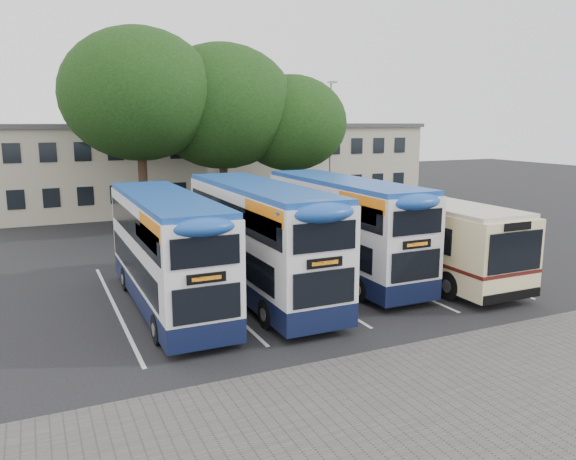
# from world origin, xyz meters

# --- Properties ---
(ground) EXTENTS (120.00, 120.00, 0.00)m
(ground) POSITION_xyz_m (0.00, 0.00, 0.00)
(ground) COLOR black
(ground) RESTS_ON ground
(paving_strip) EXTENTS (40.00, 6.00, 0.01)m
(paving_strip) POSITION_xyz_m (-2.00, -5.00, 0.01)
(paving_strip) COLOR #595654
(paving_strip) RESTS_ON ground
(bay_lines) EXTENTS (14.12, 11.00, 0.01)m
(bay_lines) POSITION_xyz_m (-3.75, 5.00, 0.01)
(bay_lines) COLOR silver
(bay_lines) RESTS_ON ground
(depot_building) EXTENTS (32.40, 8.40, 6.20)m
(depot_building) POSITION_xyz_m (0.00, 26.99, 3.15)
(depot_building) COLOR #C2B39C
(depot_building) RESTS_ON ground
(lamp_post) EXTENTS (0.25, 1.05, 9.06)m
(lamp_post) POSITION_xyz_m (6.00, 19.97, 5.08)
(lamp_post) COLOR gray
(lamp_post) RESTS_ON ground
(tree_left) EXTENTS (8.53, 8.53, 11.44)m
(tree_left) POSITION_xyz_m (-7.30, 17.71, 7.80)
(tree_left) COLOR black
(tree_left) RESTS_ON ground
(tree_mid) EXTENTS (8.73, 8.73, 10.95)m
(tree_mid) POSITION_xyz_m (-2.29, 18.42, 7.22)
(tree_mid) COLOR black
(tree_mid) RESTS_ON ground
(tree_right) EXTENTS (6.96, 6.96, 9.21)m
(tree_right) POSITION_xyz_m (1.91, 17.70, 6.24)
(tree_right) COLOR black
(tree_right) RESTS_ON ground
(bus_dd_left) EXTENTS (2.29, 9.46, 3.94)m
(bus_dd_left) POSITION_xyz_m (-9.04, 4.19, 2.17)
(bus_dd_left) COLOR #0E1535
(bus_dd_left) RESTS_ON ground
(bus_dd_mid) EXTENTS (2.42, 9.96, 4.15)m
(bus_dd_mid) POSITION_xyz_m (-5.64, 4.16, 2.29)
(bus_dd_mid) COLOR #0E1535
(bus_dd_mid) RESTS_ON ground
(bus_dd_right) EXTENTS (2.37, 9.78, 4.07)m
(bus_dd_right) POSITION_xyz_m (-1.59, 5.15, 2.24)
(bus_dd_right) COLOR #0E1535
(bus_dd_right) RESTS_ON ground
(bus_single) EXTENTS (2.74, 10.77, 3.21)m
(bus_single) POSITION_xyz_m (1.60, 4.50, 1.82)
(bus_single) COLOR #FBE7A7
(bus_single) RESTS_ON ground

